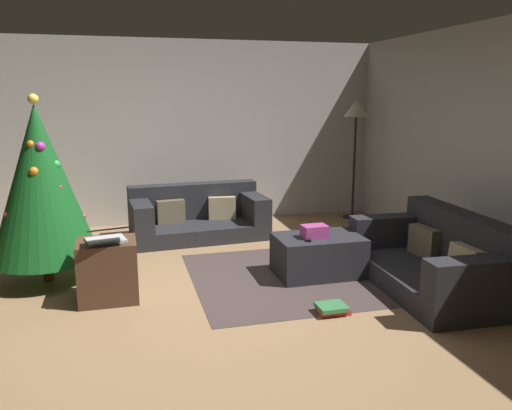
{
  "coord_description": "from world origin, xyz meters",
  "views": [
    {
      "loc": [
        -0.67,
        -4.33,
        1.84
      ],
      "look_at": [
        0.64,
        0.56,
        0.75
      ],
      "focal_mm": 36.04,
      "sensor_mm": 36.0,
      "label": 1
    }
  ],
  "objects_px": {
    "christmas_tree": "(41,183)",
    "laptop": "(107,236)",
    "couch_right": "(439,260)",
    "ottoman": "(318,255)",
    "couch_left": "(197,216)",
    "gift_box": "(314,231)",
    "corner_lamp": "(356,118)",
    "book_stack": "(332,309)",
    "side_table": "(108,270)",
    "tv_remote": "(308,239)"
  },
  "relations": [
    {
      "from": "couch_left",
      "to": "tv_remote",
      "type": "distance_m",
      "value": 2.1
    },
    {
      "from": "gift_box",
      "to": "tv_remote",
      "type": "distance_m",
      "value": 0.13
    },
    {
      "from": "couch_left",
      "to": "gift_box",
      "type": "distance_m",
      "value": 2.08
    },
    {
      "from": "book_stack",
      "to": "corner_lamp",
      "type": "relative_size",
      "value": 0.16
    },
    {
      "from": "ottoman",
      "to": "book_stack",
      "type": "distance_m",
      "value": 1.0
    },
    {
      "from": "couch_right",
      "to": "christmas_tree",
      "type": "distance_m",
      "value": 3.93
    },
    {
      "from": "couch_left",
      "to": "couch_right",
      "type": "xyz_separation_m",
      "value": [
        1.98,
        -2.46,
        0.01
      ]
    },
    {
      "from": "tv_remote",
      "to": "book_stack",
      "type": "relative_size",
      "value": 0.57
    },
    {
      "from": "couch_left",
      "to": "side_table",
      "type": "bearing_deg",
      "value": 56.53
    },
    {
      "from": "book_stack",
      "to": "corner_lamp",
      "type": "xyz_separation_m",
      "value": [
        1.7,
        3.2,
        1.46
      ]
    },
    {
      "from": "christmas_tree",
      "to": "side_table",
      "type": "bearing_deg",
      "value": -48.47
    },
    {
      "from": "couch_left",
      "to": "corner_lamp",
      "type": "bearing_deg",
      "value": -174.01
    },
    {
      "from": "couch_left",
      "to": "side_table",
      "type": "xyz_separation_m",
      "value": [
        -1.11,
        -1.95,
        0.01
      ]
    },
    {
      "from": "tv_remote",
      "to": "book_stack",
      "type": "xyz_separation_m",
      "value": [
        -0.09,
        -0.85,
        -0.38
      ]
    },
    {
      "from": "ottoman",
      "to": "book_stack",
      "type": "bearing_deg",
      "value": -104.45
    },
    {
      "from": "ottoman",
      "to": "gift_box",
      "type": "bearing_deg",
      "value": -152.01
    },
    {
      "from": "couch_right",
      "to": "christmas_tree",
      "type": "height_order",
      "value": "christmas_tree"
    },
    {
      "from": "couch_left",
      "to": "tv_remote",
      "type": "xyz_separation_m",
      "value": [
        0.83,
        -1.92,
        0.16
      ]
    },
    {
      "from": "couch_left",
      "to": "laptop",
      "type": "distance_m",
      "value": 2.32
    },
    {
      "from": "ottoman",
      "to": "laptop",
      "type": "relative_size",
      "value": 1.85
    },
    {
      "from": "christmas_tree",
      "to": "ottoman",
      "type": "bearing_deg",
      "value": -11.27
    },
    {
      "from": "couch_left",
      "to": "couch_right",
      "type": "bearing_deg",
      "value": 124.85
    },
    {
      "from": "ottoman",
      "to": "tv_remote",
      "type": "relative_size",
      "value": 5.5
    },
    {
      "from": "couch_right",
      "to": "side_table",
      "type": "distance_m",
      "value": 3.13
    },
    {
      "from": "christmas_tree",
      "to": "book_stack",
      "type": "bearing_deg",
      "value": -31.36
    },
    {
      "from": "book_stack",
      "to": "corner_lamp",
      "type": "bearing_deg",
      "value": 62.05
    },
    {
      "from": "couch_right",
      "to": "gift_box",
      "type": "bearing_deg",
      "value": 62.53
    },
    {
      "from": "gift_box",
      "to": "ottoman",
      "type": "bearing_deg",
      "value": 27.99
    },
    {
      "from": "couch_left",
      "to": "christmas_tree",
      "type": "relative_size",
      "value": 0.96
    },
    {
      "from": "corner_lamp",
      "to": "couch_right",
      "type": "bearing_deg",
      "value": -99.11
    },
    {
      "from": "christmas_tree",
      "to": "laptop",
      "type": "bearing_deg",
      "value": -50.29
    },
    {
      "from": "couch_right",
      "to": "side_table",
      "type": "bearing_deg",
      "value": 83.51
    },
    {
      "from": "couch_right",
      "to": "christmas_tree",
      "type": "bearing_deg",
      "value": 75.04
    },
    {
      "from": "tv_remote",
      "to": "christmas_tree",
      "type": "bearing_deg",
      "value": -176.96
    },
    {
      "from": "ottoman",
      "to": "couch_left",
      "type": "bearing_deg",
      "value": 118.61
    },
    {
      "from": "gift_box",
      "to": "laptop",
      "type": "distance_m",
      "value": 2.04
    },
    {
      "from": "corner_lamp",
      "to": "ottoman",
      "type": "bearing_deg",
      "value": -122.9
    },
    {
      "from": "ottoman",
      "to": "christmas_tree",
      "type": "xyz_separation_m",
      "value": [
        -2.7,
        0.54,
        0.79
      ]
    },
    {
      "from": "book_stack",
      "to": "gift_box",
      "type": "bearing_deg",
      "value": 78.68
    },
    {
      "from": "laptop",
      "to": "book_stack",
      "type": "xyz_separation_m",
      "value": [
        1.84,
        -0.76,
        -0.57
      ]
    },
    {
      "from": "gift_box",
      "to": "couch_right",
      "type": "bearing_deg",
      "value": -30.31
    },
    {
      "from": "ottoman",
      "to": "laptop",
      "type": "bearing_deg",
      "value": -174.57
    },
    {
      "from": "couch_right",
      "to": "laptop",
      "type": "relative_size",
      "value": 3.84
    },
    {
      "from": "couch_left",
      "to": "laptop",
      "type": "xyz_separation_m",
      "value": [
        -1.09,
        -2.01,
        0.35
      ]
    },
    {
      "from": "gift_box",
      "to": "laptop",
      "type": "bearing_deg",
      "value": -175.32
    },
    {
      "from": "christmas_tree",
      "to": "side_table",
      "type": "xyz_separation_m",
      "value": [
        0.6,
        -0.68,
        -0.72
      ]
    },
    {
      "from": "gift_box",
      "to": "christmas_tree",
      "type": "bearing_deg",
      "value": 167.79
    },
    {
      "from": "ottoman",
      "to": "christmas_tree",
      "type": "relative_size",
      "value": 0.48
    },
    {
      "from": "couch_left",
      "to": "gift_box",
      "type": "height_order",
      "value": "couch_left"
    },
    {
      "from": "christmas_tree",
      "to": "tv_remote",
      "type": "bearing_deg",
      "value": -14.22
    }
  ]
}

